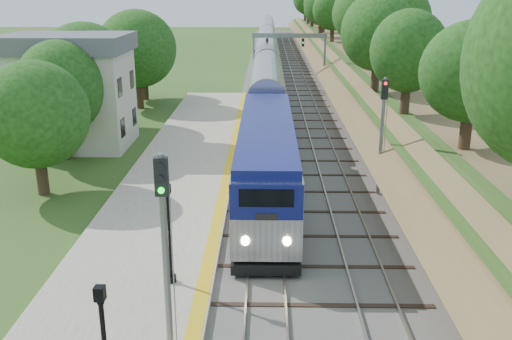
{
  "coord_description": "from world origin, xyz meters",
  "views": [
    {
      "loc": [
        -0.01,
        -10.14,
        11.1
      ],
      "look_at": [
        -0.5,
        15.66,
        2.8
      ],
      "focal_mm": 40.0,
      "sensor_mm": 36.0,
      "label": 1
    }
  ],
  "objects_px": {
    "signal_gantry": "(289,46)",
    "signal_farside": "(382,124)",
    "station_building": "(71,90)",
    "lamppost_far": "(169,240)",
    "signal_platform": "(165,237)",
    "train": "(267,58)"
  },
  "relations": [
    {
      "from": "signal_gantry",
      "to": "signal_farside",
      "type": "bearing_deg",
      "value": -83.95
    },
    {
      "from": "station_building",
      "to": "signal_gantry",
      "type": "xyz_separation_m",
      "value": [
        16.47,
        24.99,
        0.73
      ]
    },
    {
      "from": "lamppost_far",
      "to": "signal_farside",
      "type": "bearing_deg",
      "value": 47.22
    },
    {
      "from": "signal_gantry",
      "to": "lamppost_far",
      "type": "relative_size",
      "value": 2.14
    },
    {
      "from": "station_building",
      "to": "lamppost_far",
      "type": "bearing_deg",
      "value": -63.47
    },
    {
      "from": "station_building",
      "to": "signal_gantry",
      "type": "distance_m",
      "value": 29.94
    },
    {
      "from": "signal_gantry",
      "to": "signal_platform",
      "type": "relative_size",
      "value": 1.31
    },
    {
      "from": "signal_gantry",
      "to": "train",
      "type": "distance_m",
      "value": 11.86
    },
    {
      "from": "lamppost_far",
      "to": "signal_farside",
      "type": "xyz_separation_m",
      "value": [
        9.81,
        10.6,
        1.94
      ]
    },
    {
      "from": "signal_farside",
      "to": "signal_gantry",
      "type": "bearing_deg",
      "value": 96.05
    },
    {
      "from": "lamppost_far",
      "to": "signal_platform",
      "type": "bearing_deg",
      "value": -81.05
    },
    {
      "from": "signal_gantry",
      "to": "signal_farside",
      "type": "relative_size",
      "value": 1.3
    },
    {
      "from": "train",
      "to": "lamppost_far",
      "type": "bearing_deg",
      "value": -93.62
    },
    {
      "from": "signal_gantry",
      "to": "lamppost_far",
      "type": "height_order",
      "value": "signal_gantry"
    },
    {
      "from": "station_building",
      "to": "lamppost_far",
      "type": "distance_m",
      "value": 23.33
    },
    {
      "from": "station_building",
      "to": "train",
      "type": "xyz_separation_m",
      "value": [
        14.0,
        36.28,
        -1.92
      ]
    },
    {
      "from": "station_building",
      "to": "lamppost_far",
      "type": "height_order",
      "value": "station_building"
    },
    {
      "from": "station_building",
      "to": "train",
      "type": "distance_m",
      "value": 38.94
    },
    {
      "from": "lamppost_far",
      "to": "signal_platform",
      "type": "xyz_separation_m",
      "value": [
        0.71,
        -4.51,
        2.18
      ]
    },
    {
      "from": "lamppost_far",
      "to": "signal_gantry",
      "type": "bearing_deg",
      "value": 82.43
    },
    {
      "from": "train",
      "to": "lamppost_far",
      "type": "xyz_separation_m",
      "value": [
        -3.61,
        -57.08,
        -0.03
      ]
    },
    {
      "from": "signal_gantry",
      "to": "train",
      "type": "relative_size",
      "value": 0.07
    }
  ]
}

